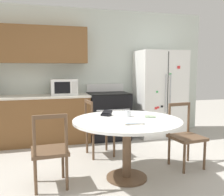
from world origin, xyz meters
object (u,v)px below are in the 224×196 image
at_px(dining_chair_far, 98,129).
at_px(candle_glass, 128,114).
at_px(oven_range, 109,115).
at_px(dining_chair_right, 186,137).
at_px(refrigerator, 159,93).
at_px(microwave, 64,87).
at_px(wallet, 107,114).
at_px(dining_chair_left, 50,151).

relative_size(dining_chair_far, candle_glass, 9.58).
height_order(oven_range, dining_chair_right, oven_range).
height_order(refrigerator, microwave, refrigerator).
bearing_deg(candle_glass, refrigerator, 52.49).
bearing_deg(dining_chair_far, oven_range, 149.66).
bearing_deg(dining_chair_far, refrigerator, 114.50).
bearing_deg(dining_chair_far, wallet, -8.29).
bearing_deg(dining_chair_far, dining_chair_right, 48.29).
xyz_separation_m(refrigerator, wallet, (-1.53, -1.52, -0.08)).
xyz_separation_m(oven_range, candle_glass, (-0.19, -1.71, 0.33)).
distance_m(oven_range, microwave, 1.05).
relative_size(microwave, dining_chair_left, 0.54).
distance_m(oven_range, dining_chair_far, 1.03).
height_order(dining_chair_left, candle_glass, dining_chair_left).
distance_m(refrigerator, microwave, 1.97).
bearing_deg(dining_chair_right, oven_range, -75.08).
relative_size(dining_chair_far, dining_chair_left, 1.00).
distance_m(dining_chair_right, wallet, 1.19).
bearing_deg(wallet, microwave, 105.31).
distance_m(dining_chair_left, candle_glass, 1.08).
height_order(oven_range, dining_chair_left, oven_range).
bearing_deg(refrigerator, microwave, 178.35).
height_order(dining_chair_far, wallet, dining_chair_far).
bearing_deg(oven_range, dining_chair_far, -113.97).
relative_size(dining_chair_far, wallet, 5.18).
height_order(microwave, dining_chair_left, microwave).
bearing_deg(dining_chair_left, oven_range, 54.00).
distance_m(refrigerator, oven_range, 1.17).
distance_m(oven_range, wallet, 1.65).
xyz_separation_m(dining_chair_left, candle_glass, (1.01, 0.15, 0.37)).
bearing_deg(wallet, dining_chair_left, -158.70).
xyz_separation_m(dining_chair_left, dining_chair_right, (1.88, 0.14, 0.00)).
xyz_separation_m(refrigerator, dining_chair_far, (-1.51, -0.90, -0.44)).
relative_size(refrigerator, dining_chair_far, 1.95).
xyz_separation_m(refrigerator, candle_glass, (-1.28, -1.67, -0.08)).
xyz_separation_m(microwave, dining_chair_right, (1.55, -1.74, -0.62)).
height_order(oven_range, dining_chair_far, oven_range).
bearing_deg(refrigerator, candle_glass, -127.51).
relative_size(oven_range, microwave, 2.21).
bearing_deg(wallet, refrigerator, 44.86).
relative_size(candle_glass, wallet, 0.54).
height_order(refrigerator, oven_range, refrigerator).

